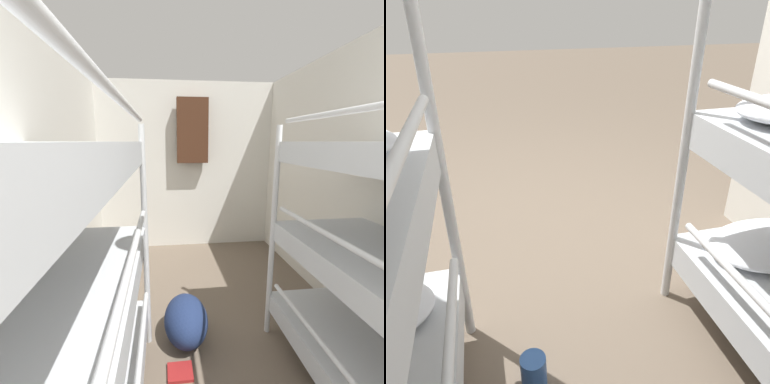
# 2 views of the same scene
# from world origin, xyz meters

# --- Properties ---
(ground_plane) EXTENTS (20.00, 20.00, 0.00)m
(ground_plane) POSITION_xyz_m (0.00, 0.00, 0.00)
(ground_plane) COLOR #6B5B4C
(tin_can) EXTENTS (0.10, 0.10, 0.16)m
(tin_can) POSITION_xyz_m (0.25, 0.93, 0.08)
(tin_can) COLOR #2D569E
(tin_can) RESTS_ON ground_plane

